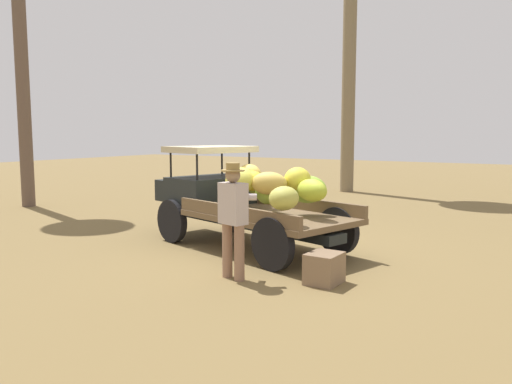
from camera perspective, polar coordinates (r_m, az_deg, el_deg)
name	(u,v)px	position (r m, az deg, el deg)	size (l,w,h in m)	color
ground_plane	(264,249)	(9.49, 0.87, -6.34)	(60.00, 60.00, 0.00)	olive
truck	(240,196)	(9.65, -1.80, -0.46)	(4.66, 2.74, 1.86)	black
farmer	(233,213)	(7.42, -2.53, -2.40)	(0.53, 0.49, 1.70)	#916B53
wooden_crate	(324,268)	(7.39, 7.60, -8.41)	(0.52, 0.44, 0.44)	#81654A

